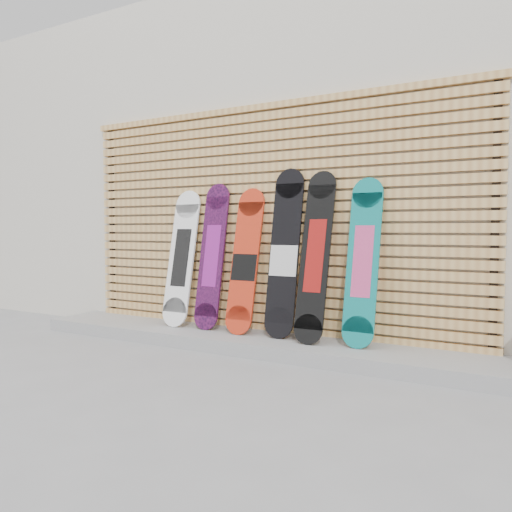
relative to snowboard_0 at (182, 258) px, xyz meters
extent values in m
plane|color=gray|center=(1.00, -0.79, -0.81)|extent=(80.00, 80.00, 0.00)
cube|color=beige|center=(1.50, 2.71, 0.99)|extent=(12.00, 5.00, 3.60)
cube|color=gray|center=(0.85, -0.11, -0.75)|extent=(4.60, 0.70, 0.12)
cube|color=tan|center=(0.85, 0.18, -0.67)|extent=(4.20, 0.05, 0.08)
cube|color=tan|center=(0.85, 0.18, -0.57)|extent=(4.20, 0.05, 0.08)
cube|color=tan|center=(0.85, 0.18, -0.48)|extent=(4.20, 0.05, 0.07)
cube|color=tan|center=(0.85, 0.18, -0.38)|extent=(4.20, 0.05, 0.07)
cube|color=tan|center=(0.85, 0.18, -0.28)|extent=(4.20, 0.05, 0.07)
cube|color=tan|center=(0.85, 0.18, -0.19)|extent=(4.20, 0.05, 0.07)
cube|color=tan|center=(0.85, 0.18, -0.09)|extent=(4.20, 0.05, 0.07)
cube|color=tan|center=(0.85, 0.18, 0.01)|extent=(4.20, 0.05, 0.07)
cube|color=tan|center=(0.85, 0.18, 0.10)|extent=(4.20, 0.05, 0.07)
cube|color=tan|center=(0.85, 0.18, 0.20)|extent=(4.20, 0.05, 0.08)
cube|color=tan|center=(0.85, 0.18, 0.30)|extent=(4.20, 0.05, 0.08)
cube|color=tan|center=(0.85, 0.18, 0.40)|extent=(4.20, 0.05, 0.08)
cube|color=tan|center=(0.85, 0.18, 0.49)|extent=(4.20, 0.05, 0.08)
cube|color=tan|center=(0.85, 0.18, 0.59)|extent=(4.20, 0.05, 0.08)
cube|color=tan|center=(0.85, 0.18, 0.69)|extent=(4.20, 0.05, 0.08)
cube|color=tan|center=(0.85, 0.18, 0.78)|extent=(4.20, 0.05, 0.08)
cube|color=tan|center=(0.85, 0.18, 0.88)|extent=(4.20, 0.05, 0.08)
cube|color=tan|center=(0.85, 0.18, 0.98)|extent=(4.20, 0.05, 0.08)
cube|color=tan|center=(0.85, 0.18, 1.07)|extent=(4.20, 0.05, 0.08)
cube|color=tan|center=(0.85, 0.18, 1.17)|extent=(4.20, 0.05, 0.08)
cube|color=tan|center=(0.85, 0.18, 1.27)|extent=(4.20, 0.05, 0.08)
cube|color=tan|center=(0.85, 0.18, 1.37)|extent=(4.20, 0.05, 0.08)
cube|color=black|center=(-1.17, 0.21, 0.31)|extent=(0.06, 0.04, 2.23)
cube|color=black|center=(2.87, 0.21, 0.31)|extent=(0.06, 0.04, 2.23)
cube|color=tan|center=(0.85, 0.18, 1.45)|extent=(4.26, 0.07, 0.06)
cube|color=white|center=(0.00, 0.00, 0.00)|extent=(0.30, 0.26, 1.09)
cylinder|color=white|center=(0.00, -0.12, -0.54)|extent=(0.30, 0.08, 0.29)
cylinder|color=white|center=(0.00, 0.12, 0.54)|extent=(0.30, 0.08, 0.29)
cube|color=black|center=(0.00, 0.00, 0.00)|extent=(0.18, 0.15, 0.58)
cube|color=black|center=(0.36, 0.01, 0.03)|extent=(0.27, 0.24, 1.18)
cylinder|color=black|center=(0.36, -0.10, -0.56)|extent=(0.27, 0.07, 0.26)
cylinder|color=black|center=(0.36, 0.12, 0.61)|extent=(0.27, 0.07, 0.26)
cube|color=#8F1C87|center=(0.36, 0.01, 0.03)|extent=(0.16, 0.14, 0.61)
cube|color=red|center=(0.76, -0.01, 0.00)|extent=(0.27, 0.27, 1.11)
cylinder|color=red|center=(0.76, -0.13, -0.56)|extent=(0.27, 0.08, 0.27)
cylinder|color=red|center=(0.76, 0.12, 0.55)|extent=(0.27, 0.08, 0.27)
cube|color=black|center=(0.76, -0.02, -0.07)|extent=(0.26, 0.08, 0.25)
cube|color=black|center=(1.16, 0.01, 0.08)|extent=(0.28, 0.25, 1.26)
cylinder|color=black|center=(1.16, -0.10, -0.55)|extent=(0.28, 0.07, 0.28)
cylinder|color=black|center=(1.16, 0.12, 0.71)|extent=(0.28, 0.07, 0.28)
cube|color=silver|center=(1.16, 0.00, 0.00)|extent=(0.27, 0.08, 0.28)
cube|color=black|center=(1.48, -0.03, 0.06)|extent=(0.26, 0.33, 1.25)
cylinder|color=black|center=(1.48, -0.19, -0.56)|extent=(0.26, 0.08, 0.26)
cylinder|color=black|center=(1.48, 0.12, 0.68)|extent=(0.26, 0.08, 0.26)
cube|color=maroon|center=(1.48, -0.03, 0.06)|extent=(0.16, 0.18, 0.63)
cube|color=#0C7877|center=(1.89, 0.00, 0.02)|extent=(0.27, 0.26, 1.16)
cylinder|color=#0C7877|center=(1.89, -0.12, -0.56)|extent=(0.27, 0.08, 0.27)
cylinder|color=#0C7877|center=(1.89, 0.12, 0.60)|extent=(0.27, 0.08, 0.27)
cube|color=#E4508D|center=(1.89, 0.00, 0.02)|extent=(0.17, 0.15, 0.60)
camera|label=1|loc=(3.13, -4.07, 0.28)|focal=35.00mm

